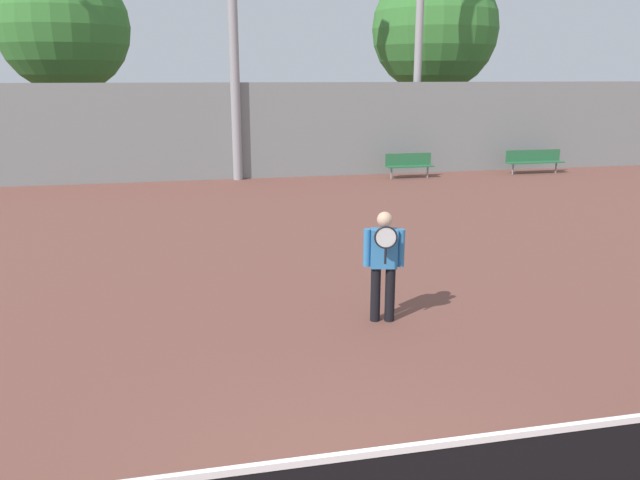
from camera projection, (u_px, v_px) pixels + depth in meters
The scene contains 6 objects.
tennis_player at pixel (384, 260), 8.62m from camera, with size 0.56×0.46×1.58m.
bench_courtside_near at pixel (409, 163), 20.95m from camera, with size 1.61×0.40×0.82m.
bench_courtside_far at pixel (534, 159), 21.90m from camera, with size 2.09×0.40×0.82m.
back_fence at pixel (225, 132), 20.40m from camera, with size 35.67×0.06×3.13m.
tree_green_tall at pixel (435, 30), 25.54m from camera, with size 5.14×5.14×7.75m.
tree_green_broad at pixel (63, 27), 22.92m from camera, with size 4.77×4.77×7.45m.
Camera 1 is at (-1.33, -3.39, 3.39)m, focal length 35.00 mm.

